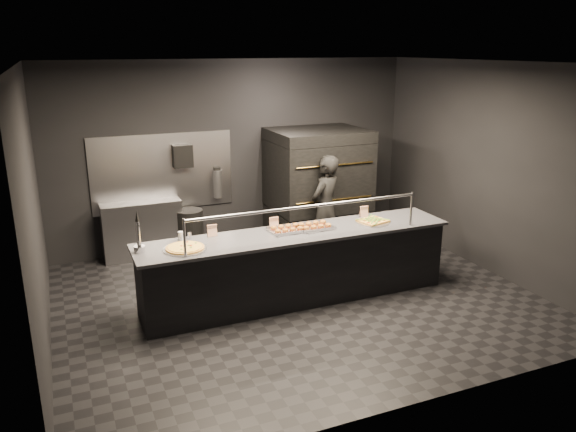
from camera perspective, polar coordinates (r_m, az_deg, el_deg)
The scene contains 15 objects.
room at distance 6.99m, azimuth 0.62°, elevation 2.89°, with size 6.04×6.00×3.00m.
service_counter at distance 7.27m, azimuth 0.92°, elevation -5.09°, with size 4.10×0.78×1.37m.
pizza_oven at distance 9.24m, azimuth 3.01°, elevation 2.97°, with size 1.50×1.23×1.91m.
prep_shelf at distance 8.99m, azimuth -14.56°, elevation -1.39°, with size 1.20×0.35×0.90m, color #99999E.
towel_dispenser at distance 8.90m, azimuth -10.68°, elevation 6.01°, with size 0.30×0.20×0.35m, color black.
fire_extinguisher at distance 9.14m, azimuth -7.16°, elevation 3.31°, with size 0.14×0.14×0.51m.
beer_tap at distance 6.62m, azimuth -14.91°, elevation -2.40°, with size 0.13×0.18×0.50m.
round_pizza at distance 6.64m, azimuth -10.42°, elevation -3.22°, with size 0.52×0.52×0.03m.
slider_tray_a at distance 7.15m, azimuth -0.11°, elevation -1.35°, with size 0.48×0.38×0.07m.
slider_tray_b at distance 7.28m, azimuth 2.73°, elevation -1.03°, with size 0.52×0.42×0.07m.
square_pizza at distance 7.60m, azimuth 8.62°, elevation -0.52°, with size 0.44×0.44×0.05m.
condiment_jar at distance 6.95m, azimuth -10.58°, elevation -1.99°, with size 0.17×0.07×0.11m.
tent_cards at distance 7.32m, azimuth -0.18°, elevation -0.52°, with size 2.29×0.04×0.15m.
trash_bin at distance 9.04m, azimuth -9.94°, elevation -1.59°, with size 0.43×0.43×0.72m, color black.
worker at distance 8.57m, azimuth 3.80°, elevation 0.80°, with size 0.60×0.39×1.63m, color black.
Camera 1 is at (-2.72, -6.17, 3.19)m, focal length 35.00 mm.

